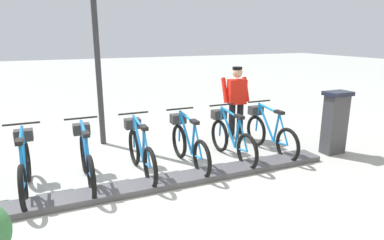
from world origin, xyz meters
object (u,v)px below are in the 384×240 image
(worker_near_rack, at_px, (236,100))
(lamp_post, at_px, (95,19))
(payment_kiosk, at_px, (335,122))
(bike_docked_5, at_px, (25,166))
(bike_docked_1, at_px, (231,137))
(bike_docked_3, at_px, (140,150))
(bike_docked_2, at_px, (188,143))
(bike_docked_4, at_px, (86,158))
(bike_docked_0, at_px, (269,132))

(worker_near_rack, distance_m, lamp_post, 3.52)
(payment_kiosk, height_order, bike_docked_5, payment_kiosk)
(payment_kiosk, distance_m, worker_near_rack, 2.15)
(bike_docked_1, xyz_separation_m, bike_docked_5, (0.00, 3.60, 0.00))
(bike_docked_3, bearing_deg, bike_docked_5, 90.00)
(bike_docked_2, distance_m, bike_docked_4, 1.80)
(bike_docked_0, distance_m, lamp_post, 4.25)
(worker_near_rack, bearing_deg, payment_kiosk, -143.05)
(payment_kiosk, xyz_separation_m, bike_docked_0, (0.57, 1.18, -0.24))
(payment_kiosk, distance_m, bike_docked_2, 3.04)
(bike_docked_5, height_order, lamp_post, lamp_post)
(bike_docked_1, height_order, lamp_post, lamp_post)
(bike_docked_2, bearing_deg, bike_docked_5, 90.00)
(bike_docked_2, bearing_deg, bike_docked_0, -90.00)
(bike_docked_1, distance_m, bike_docked_3, 1.80)
(bike_docked_1, distance_m, bike_docked_4, 2.70)
(bike_docked_5, xyz_separation_m, worker_near_rack, (1.13, -4.40, 0.48))
(bike_docked_2, xyz_separation_m, bike_docked_4, (0.00, 1.80, 0.00))
(lamp_post, bearing_deg, payment_kiosk, -120.72)
(bike_docked_3, bearing_deg, payment_kiosk, -98.39)
(worker_near_rack, bearing_deg, bike_docked_3, 113.57)
(worker_near_rack, bearing_deg, bike_docked_1, 144.87)
(bike_docked_1, height_order, bike_docked_3, same)
(bike_docked_2, bearing_deg, bike_docked_1, -90.00)
(payment_kiosk, bearing_deg, bike_docked_1, 74.62)
(payment_kiosk, relative_size, lamp_post, 0.31)
(bike_docked_3, relative_size, bike_docked_5, 1.00)
(lamp_post, bearing_deg, worker_near_rack, -105.29)
(payment_kiosk, relative_size, bike_docked_0, 0.74)
(bike_docked_2, bearing_deg, bike_docked_3, 90.00)
(bike_docked_4, bearing_deg, bike_docked_2, -90.00)
(bike_docked_1, relative_size, bike_docked_3, 1.00)
(worker_near_rack, bearing_deg, bike_docked_2, 123.72)
(payment_kiosk, distance_m, bike_docked_0, 1.33)
(bike_docked_3, bearing_deg, bike_docked_0, -90.00)
(lamp_post, bearing_deg, bike_docked_3, -170.00)
(bike_docked_1, xyz_separation_m, bike_docked_2, (0.00, 0.90, 0.00))
(bike_docked_5, distance_m, lamp_post, 3.31)
(lamp_post, bearing_deg, bike_docked_4, 163.90)
(bike_docked_2, distance_m, bike_docked_5, 2.70)
(payment_kiosk, xyz_separation_m, bike_docked_2, (0.57, 2.98, -0.24))
(bike_docked_1, bearing_deg, bike_docked_5, 90.00)
(worker_near_rack, bearing_deg, bike_docked_0, -174.81)
(bike_docked_3, bearing_deg, lamp_post, 10.00)
(payment_kiosk, xyz_separation_m, worker_near_rack, (1.70, 1.28, 0.24))
(bike_docked_0, bearing_deg, bike_docked_4, 90.00)
(bike_docked_4, bearing_deg, bike_docked_3, -90.00)
(bike_docked_5, bearing_deg, bike_docked_2, -90.00)
(bike_docked_0, height_order, bike_docked_5, same)
(bike_docked_4, bearing_deg, bike_docked_1, -90.00)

